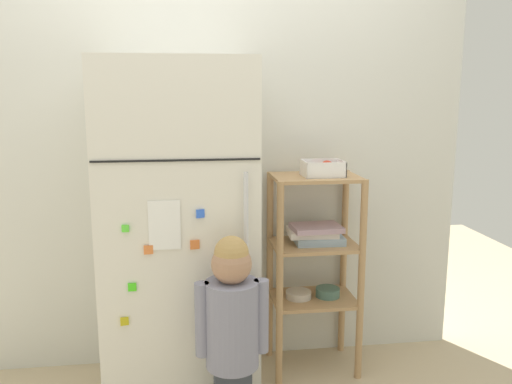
{
  "coord_description": "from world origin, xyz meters",
  "views": [
    {
      "loc": [
        -0.11,
        -2.43,
        1.49
      ],
      "look_at": [
        0.23,
        0.02,
        1.01
      ],
      "focal_mm": 37.06,
      "sensor_mm": 36.0,
      "label": 1
    }
  ],
  "objects_px": {
    "child_standing": "(232,323)",
    "refrigerator": "(180,235)",
    "pantry_shelf_unit": "(314,253)",
    "fruit_bin": "(324,170)"
  },
  "relations": [
    {
      "from": "fruit_bin",
      "to": "pantry_shelf_unit",
      "type": "bearing_deg",
      "value": 156.48
    },
    {
      "from": "refrigerator",
      "to": "pantry_shelf_unit",
      "type": "xyz_separation_m",
      "value": [
        0.7,
        0.16,
        -0.17
      ]
    },
    {
      "from": "refrigerator",
      "to": "child_standing",
      "type": "bearing_deg",
      "value": -65.85
    },
    {
      "from": "refrigerator",
      "to": "pantry_shelf_unit",
      "type": "distance_m",
      "value": 0.74
    },
    {
      "from": "fruit_bin",
      "to": "child_standing",
      "type": "bearing_deg",
      "value": -131.6
    },
    {
      "from": "fruit_bin",
      "to": "refrigerator",
      "type": "bearing_deg",
      "value": -168.93
    },
    {
      "from": "child_standing",
      "to": "refrigerator",
      "type": "bearing_deg",
      "value": 114.15
    },
    {
      "from": "pantry_shelf_unit",
      "to": "fruit_bin",
      "type": "xyz_separation_m",
      "value": [
        0.04,
        -0.02,
        0.45
      ]
    },
    {
      "from": "child_standing",
      "to": "fruit_bin",
      "type": "height_order",
      "value": "fruit_bin"
    },
    {
      "from": "refrigerator",
      "to": "pantry_shelf_unit",
      "type": "relative_size",
      "value": 1.54
    }
  ]
}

